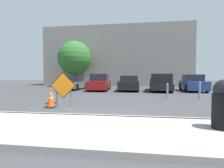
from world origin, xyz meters
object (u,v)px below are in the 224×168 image
(parked_car_nearest, at_px, (73,83))
(parked_car_fourth, at_px, (193,84))
(parked_car_third, at_px, (129,84))
(bollard_nearest, at_px, (167,91))
(road_closed_sign, at_px, (63,89))
(bollard_second, at_px, (200,90))
(pickup_truck, at_px, (160,83))
(parked_car_second, at_px, (100,83))
(traffic_cone_second, at_px, (51,97))
(traffic_cone_nearest, at_px, (51,98))
(trash_bin, at_px, (224,104))

(parked_car_nearest, relative_size, parked_car_fourth, 0.96)
(parked_car_third, height_order, bollard_nearest, parked_car_third)
(road_closed_sign, xyz_separation_m, bollard_second, (6.74, 4.35, -0.30))
(bollard_second, bearing_deg, bollard_nearest, 180.00)
(parked_car_third, relative_size, pickup_truck, 0.81)
(pickup_truck, bearing_deg, parked_car_second, 2.05)
(traffic_cone_second, xyz_separation_m, parked_car_nearest, (-2.32, 9.16, 0.31))
(bollard_nearest, bearing_deg, parked_car_second, 133.70)
(pickup_truck, distance_m, parked_car_fourth, 2.98)
(traffic_cone_nearest, relative_size, bollard_nearest, 0.86)
(road_closed_sign, distance_m, pickup_truck, 11.27)
(road_closed_sign, distance_m, trash_bin, 5.60)
(traffic_cone_nearest, bearing_deg, parked_car_nearest, 105.51)
(traffic_cone_nearest, height_order, parked_car_fourth, parked_car_fourth)
(traffic_cone_nearest, relative_size, pickup_truck, 0.15)
(traffic_cone_second, bearing_deg, parked_car_third, 67.86)
(bollard_second, bearing_deg, parked_car_fourth, 77.21)
(bollard_nearest, xyz_separation_m, bollard_second, (1.88, -0.00, 0.05))
(traffic_cone_second, bearing_deg, parked_car_fourth, 43.10)
(traffic_cone_nearest, relative_size, parked_car_fourth, 0.19)
(traffic_cone_nearest, bearing_deg, bollard_second, 26.99)
(traffic_cone_nearest, xyz_separation_m, traffic_cone_second, (-0.51, 1.03, -0.07))
(parked_car_third, height_order, trash_bin, parked_car_third)
(bollard_second, bearing_deg, parked_car_second, 141.96)
(traffic_cone_second, height_order, parked_car_nearest, parked_car_nearest)
(parked_car_second, xyz_separation_m, bollard_second, (7.45, -5.83, -0.18))
(traffic_cone_second, height_order, bollard_second, bollard_second)
(road_closed_sign, relative_size, bollard_nearest, 1.61)
(bollard_nearest, bearing_deg, parked_car_third, 113.93)
(parked_car_second, bearing_deg, parked_car_nearest, -13.47)
(traffic_cone_second, relative_size, bollard_second, 0.64)
(parked_car_nearest, bearing_deg, parked_car_third, 177.27)
(bollard_nearest, bearing_deg, road_closed_sign, -138.15)
(road_closed_sign, height_order, traffic_cone_nearest, road_closed_sign)
(traffic_cone_second, height_order, trash_bin, trash_bin)
(road_closed_sign, height_order, traffic_cone_second, road_closed_sign)
(road_closed_sign, relative_size, parked_car_nearest, 0.38)
(traffic_cone_second, bearing_deg, parked_car_second, 85.90)
(bollard_second, bearing_deg, traffic_cone_second, -160.75)
(traffic_cone_second, relative_size, parked_car_third, 0.15)
(parked_car_nearest, bearing_deg, bollard_nearest, 144.58)
(parked_car_nearest, bearing_deg, traffic_cone_second, 105.47)
(parked_car_second, xyz_separation_m, trash_bin, (5.77, -12.57, -0.01))
(parked_car_nearest, xyz_separation_m, parked_car_fourth, (11.76, -0.33, 0.08))
(parked_car_nearest, relative_size, parked_car_third, 0.91)
(road_closed_sign, bearing_deg, parked_car_nearest, 108.84)
(parked_car_second, distance_m, parked_car_third, 2.94)
(traffic_cone_nearest, distance_m, parked_car_nearest, 10.58)
(parked_car_second, bearing_deg, trash_bin, 111.08)
(parked_car_nearest, height_order, trash_bin, parked_car_nearest)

